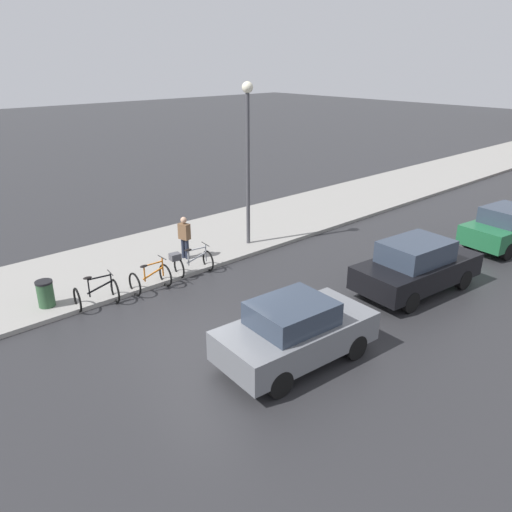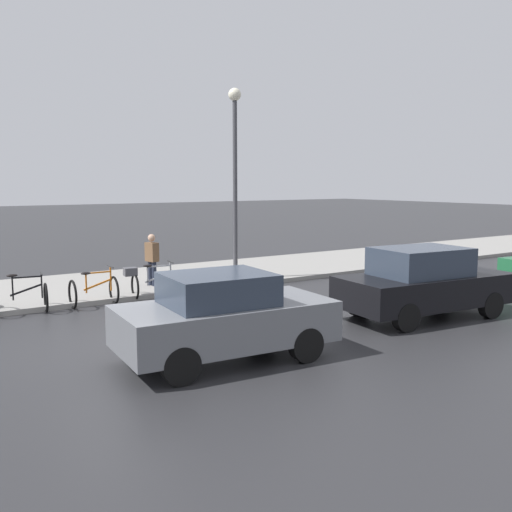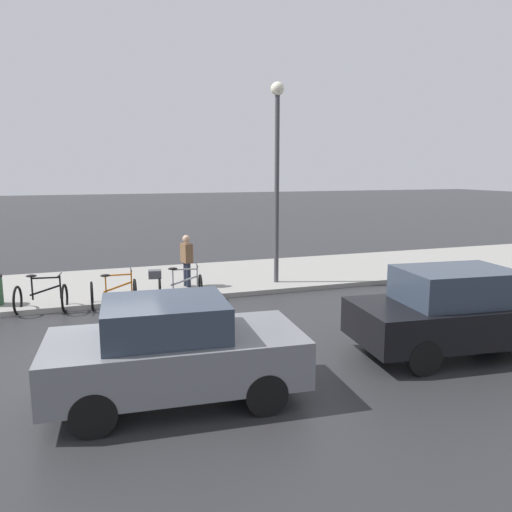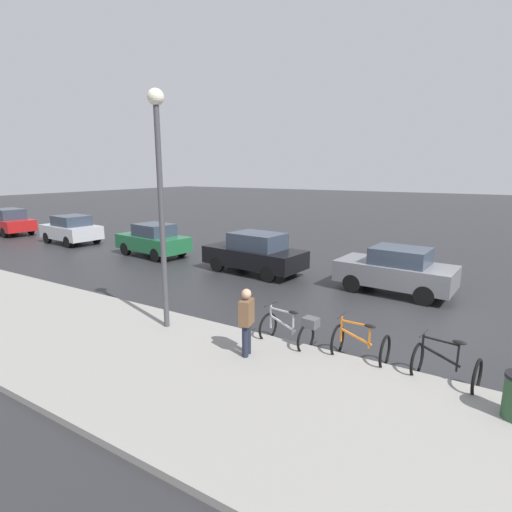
# 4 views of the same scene
# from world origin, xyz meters

# --- Properties ---
(ground_plane) EXTENTS (140.00, 140.00, 0.00)m
(ground_plane) POSITION_xyz_m (0.00, 0.00, 0.00)
(ground_plane) COLOR #28282B
(sidewalk_kerb) EXTENTS (4.80, 60.00, 0.14)m
(sidewalk_kerb) POSITION_xyz_m (-6.00, 10.00, 0.07)
(sidewalk_kerb) COLOR gray
(sidewalk_kerb) RESTS_ON ground
(bicycle_nearest) EXTENTS (0.90, 1.26, 1.01)m
(bicycle_nearest) POSITION_xyz_m (-3.64, -1.22, 0.41)
(bicycle_nearest) COLOR black
(bicycle_nearest) RESTS_ON ground
(bicycle_second) EXTENTS (0.79, 1.16, 1.03)m
(bicycle_second) POSITION_xyz_m (-3.54, 0.53, 0.41)
(bicycle_second) COLOR black
(bicycle_second) RESTS_ON ground
(bicycle_third) EXTENTS (0.87, 1.47, 1.00)m
(bicycle_third) POSITION_xyz_m (-3.71, 2.14, 0.49)
(bicycle_third) COLOR black
(bicycle_third) RESTS_ON ground
(car_grey) EXTENTS (2.13, 4.01, 1.61)m
(car_grey) POSITION_xyz_m (2.20, 1.07, 0.81)
(car_grey) COLOR slate
(car_grey) RESTS_ON ground
(car_black) EXTENTS (2.25, 4.43, 1.69)m
(car_black) POSITION_xyz_m (1.99, 6.70, 0.84)
(car_black) COLOR black
(car_black) RESTS_ON ground
(pedestrian) EXTENTS (0.44, 0.32, 1.68)m
(pedestrian) POSITION_xyz_m (-4.81, 2.71, 0.95)
(pedestrian) COLOR #1E2333
(pedestrian) RESTS_ON ground
(streetlamp) EXTENTS (0.40, 0.40, 6.09)m
(streetlamp) POSITION_xyz_m (-4.50, 5.44, 3.96)
(streetlamp) COLOR #424247
(streetlamp) RESTS_ON ground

